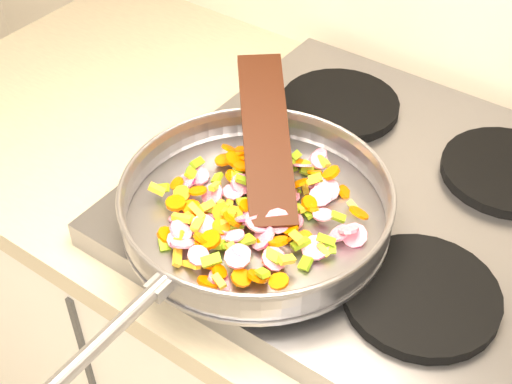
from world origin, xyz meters
The scene contains 8 objects.
cooktop centered at (-0.70, 1.67, 0.92)m, with size 0.60×0.60×0.04m, color #939399.
grate_fl centered at (-0.84, 1.52, 0.95)m, with size 0.19×0.19×0.02m, color black.
grate_fr centered at (-0.56, 1.52, 0.95)m, with size 0.19×0.19×0.02m, color black.
grate_bl centered at (-0.84, 1.81, 0.95)m, with size 0.19×0.19×0.02m, color black.
grate_br centered at (-0.56, 1.81, 0.95)m, with size 0.19×0.19×0.02m, color black.
saute_pan centered at (-0.79, 1.51, 0.99)m, with size 0.39×0.56×0.06m.
vegetable_heap centered at (-0.79, 1.50, 0.98)m, with size 0.28×0.30×0.05m.
wooden_spatula centered at (-0.83, 1.59, 1.02)m, with size 0.27×0.06×0.01m, color black.
Camera 1 is at (-0.40, 0.97, 1.61)m, focal length 50.00 mm.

